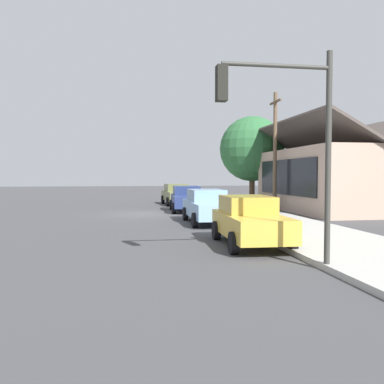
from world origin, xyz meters
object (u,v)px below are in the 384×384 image
utility_pole_wooden (275,149)px  car_olive (177,194)px  car_mustard (249,220)px  shade_tree (252,149)px  car_navy (187,198)px  traffic_light_main (286,123)px  car_skyblue (208,206)px  fire_hydrant_red (253,217)px

utility_pole_wooden → car_olive: bearing=-139.4°
car_mustard → utility_pole_wooden: size_ratio=0.58×
shade_tree → utility_pole_wooden: 6.78m
car_navy → traffic_light_main: (16.19, -0.09, 2.68)m
car_olive → car_mustard: size_ratio=1.07×
car_mustard → shade_tree: shade_tree is taller
car_mustard → utility_pole_wooden: utility_pole_wooden is taller
car_olive → car_skyblue: bearing=-2.6°
car_olive → traffic_light_main: 22.21m
car_olive → utility_pole_wooden: size_ratio=0.62×
utility_pole_wooden → fire_hydrant_red: bearing=-26.4°
utility_pole_wooden → car_skyblue: bearing=-43.7°
car_olive → shade_tree: shade_tree is taller
shade_tree → traffic_light_main: bearing=-15.7°
traffic_light_main → utility_pole_wooden: 16.62m
car_skyblue → shade_tree: size_ratio=0.68×
car_navy → utility_pole_wooden: size_ratio=0.61×
car_olive → utility_pole_wooden: bearing=38.1°
car_navy → car_mustard: same height
car_navy → car_skyblue: (6.34, 0.05, 0.00)m
car_navy → car_skyblue: size_ratio=0.96×
car_olive → fire_hydrant_red: size_ratio=6.57×
car_navy → fire_hydrant_red: size_ratio=6.41×
car_navy → car_mustard: (12.51, 0.20, -0.00)m
car_navy → car_olive: bearing=-177.3°
utility_pole_wooden → traffic_light_main: bearing=-19.9°
car_navy → fire_hydrant_red: (8.63, 1.57, -0.32)m
shade_tree → fire_hydrant_red: (14.79, -4.64, -3.86)m
car_olive → car_navy: bearing=-3.2°
car_mustard → shade_tree: size_ratio=0.63×
shade_tree → utility_pole_wooden: utility_pole_wooden is taller
car_skyblue → fire_hydrant_red: 2.77m
car_mustard → traffic_light_main: 4.56m
car_navy → car_skyblue: same height
car_skyblue → fire_hydrant_red: size_ratio=6.67×
car_mustard → traffic_light_main: (3.68, -0.28, 2.68)m
car_olive → car_mustard: (18.37, 0.12, -0.00)m
fire_hydrant_red → car_skyblue: bearing=-146.4°
traffic_light_main → fire_hydrant_red: 8.30m
car_olive → utility_pole_wooden: 9.01m
car_olive → car_navy: (5.85, -0.07, -0.00)m
car_navy → shade_tree: bearing=138.2°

